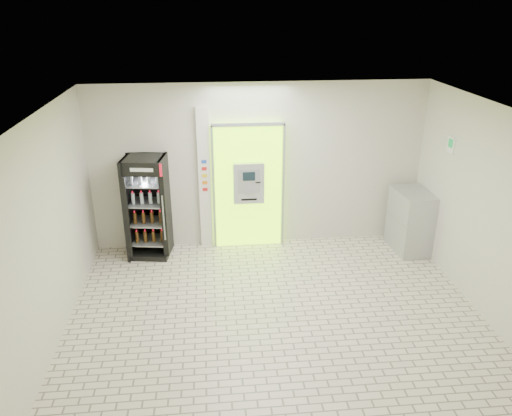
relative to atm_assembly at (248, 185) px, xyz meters
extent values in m
plane|color=beige|center=(0.20, -2.41, -1.17)|extent=(6.00, 6.00, 0.00)
plane|color=beige|center=(0.20, 0.09, 0.33)|extent=(6.00, 0.00, 6.00)
plane|color=beige|center=(0.20, -4.91, 0.33)|extent=(6.00, 0.00, 6.00)
plane|color=beige|center=(-2.80, -2.41, 0.33)|extent=(0.00, 5.00, 5.00)
plane|color=beige|center=(3.20, -2.41, 0.33)|extent=(0.00, 5.00, 5.00)
plane|color=white|center=(0.20, -2.41, 1.83)|extent=(6.00, 6.00, 0.00)
cube|color=#91F409|center=(0.00, 0.02, -0.02)|extent=(1.20, 0.12, 2.30)
cube|color=gray|center=(0.00, -0.05, 1.13)|extent=(1.28, 0.04, 0.06)
cube|color=gray|center=(-0.63, -0.05, -0.02)|extent=(0.04, 0.04, 2.30)
cube|color=gray|center=(0.63, -0.05, -0.02)|extent=(0.04, 0.04, 2.30)
cube|color=black|center=(0.10, -0.04, -0.67)|extent=(0.62, 0.01, 0.67)
cube|color=black|center=(-0.34, -0.04, 0.81)|extent=(0.22, 0.01, 0.18)
cube|color=#AAADB2|center=(0.00, -0.09, 0.08)|extent=(0.55, 0.12, 0.75)
cube|color=black|center=(0.00, -0.16, 0.23)|extent=(0.22, 0.01, 0.16)
cube|color=gray|center=(0.00, -0.16, -0.05)|extent=(0.16, 0.01, 0.12)
cube|color=black|center=(0.16, -0.16, 0.11)|extent=(0.09, 0.01, 0.02)
cube|color=black|center=(0.00, -0.16, -0.21)|extent=(0.28, 0.01, 0.03)
cube|color=silver|center=(-0.78, 0.04, 0.13)|extent=(0.22, 0.10, 2.60)
cube|color=#193FB2|center=(-0.78, -0.02, 0.48)|extent=(0.09, 0.01, 0.06)
cube|color=red|center=(-0.78, -0.02, 0.35)|extent=(0.09, 0.01, 0.06)
cube|color=yellow|center=(-0.78, -0.02, 0.22)|extent=(0.09, 0.01, 0.06)
cube|color=orange|center=(-0.78, -0.02, 0.09)|extent=(0.09, 0.01, 0.06)
cube|color=red|center=(-0.78, -0.02, -0.04)|extent=(0.09, 0.01, 0.06)
cube|color=black|center=(-1.79, -0.23, -0.26)|extent=(0.77, 0.71, 1.83)
cube|color=black|center=(-1.79, 0.05, -0.26)|extent=(0.68, 0.15, 1.83)
cube|color=red|center=(-1.79, -0.54, 0.54)|extent=(0.66, 0.10, 0.22)
cube|color=white|center=(-1.79, -0.55, 0.54)|extent=(0.38, 0.06, 0.06)
cube|color=black|center=(-1.79, -0.23, -1.13)|extent=(0.77, 0.71, 0.09)
cylinder|color=gray|center=(-1.50, -0.56, -0.33)|extent=(0.03, 0.03, 0.82)
cube|color=gray|center=(-1.79, -0.23, -0.90)|extent=(0.64, 0.61, 0.02)
cube|color=gray|center=(-1.79, -0.23, -0.53)|extent=(0.64, 0.61, 0.02)
cube|color=gray|center=(-1.79, -0.23, -0.17)|extent=(0.64, 0.61, 0.02)
cube|color=gray|center=(-1.79, -0.23, 0.20)|extent=(0.64, 0.61, 0.02)
cube|color=#AAADB2|center=(2.91, -0.51, -0.60)|extent=(0.63, 0.89, 1.13)
cube|color=gray|center=(2.62, -0.51, -0.55)|extent=(0.06, 0.83, 0.01)
cube|color=white|center=(3.19, -1.01, 0.95)|extent=(0.02, 0.22, 0.26)
cube|color=#0C8D3D|center=(3.18, -1.01, 0.98)|extent=(0.00, 0.14, 0.14)
camera|label=1|loc=(-0.69, -8.43, 3.12)|focal=35.00mm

